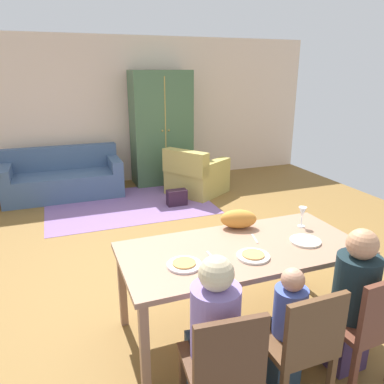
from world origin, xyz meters
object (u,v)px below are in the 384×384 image
Objects in this scene: armchair at (195,176)px; armoire at (161,128)px; person_man at (213,341)px; cat at (239,219)px; dining_table at (241,255)px; person_child at (285,332)px; plate_near_woman at (305,241)px; wine_glass at (302,213)px; handbag at (177,198)px; dining_chair_man at (223,364)px; dining_chair_woman at (368,322)px; plate_near_man at (184,265)px; couch at (64,179)px; dining_chair_child at (301,341)px; person_woman at (349,305)px; plate_near_child at (253,256)px.

armoire is (-0.35, 0.90, 0.73)m from armchair.
person_man is 1.24m from cat.
person_child reaches higher than dining_table.
plate_near_woman is 0.23× the size of person_man.
plate_near_woman is at bearing -120.32° from wine_glass.
wine_glass is at bearing 14.55° from dining_table.
cat is (-0.54, 0.17, -0.05)m from wine_glass.
handbag is (-0.16, -1.37, -0.92)m from armoire.
dining_chair_man and dining_chair_woman have the same top height.
plate_near_woman is at bearing 1.08° from plate_near_man.
plate_near_woman is at bearing -68.04° from couch.
armchair is at bearing 77.43° from dining_chair_child.
person_woman is at bearing -96.06° from armchair.
plate_near_man reaches higher than dining_table.
person_woman is at bearing -91.11° from armoire.
plate_near_man is 0.82m from person_child.
cat is at bearing 66.98° from dining_table.
plate_near_child is 3.87m from armchair.
dining_chair_man is (-0.54, -0.63, -0.28)m from plate_near_child.
armchair is at bearing -68.98° from armoire.
armoire is (1.16, 5.25, 0.56)m from dining_chair_man.
armoire reaches higher than plate_near_child.
couch is (-1.21, 4.41, -0.47)m from plate_near_child.
dining_chair_man is 1.07m from dining_chair_woman.
handbag is (-0.06, 3.71, -0.38)m from person_woman.
plate_near_child is 0.78× the size of cat.
wine_glass is 3.42m from armchair.
plate_near_man is 1.21m from person_woman.
dining_table is at bearing -105.35° from armchair.
armoire reaches higher than dining_chair_child.
plate_near_woman is at bearing -30.28° from cat.
armoire is (0.63, 5.25, 0.56)m from dining_chair_child.
person_woman reaches higher than person_child.
plate_near_child is 0.74m from person_man.
armoire reaches higher than dining_table.
dining_table is 7.70× the size of plate_near_woman.
wine_glass is (0.69, 0.36, 0.12)m from plate_near_child.
couch reaches higher than plate_near_child.
dining_table is 3.69m from armchair.
person_woman is at bearing 91.99° from dining_chair_woman.
person_woman is (-0.00, -0.54, -0.26)m from plate_near_woman.
plate_near_man is 0.27× the size of person_child.
dining_chair_man reaches higher than dining_table.
armchair is at bearing 43.04° from handbag.
armoire is (0.10, 4.54, 0.28)m from plate_near_woman.
plate_near_woman is 0.13× the size of couch.
plate_near_man is at bearing 127.43° from dining_chair_child.
armchair is (0.97, 3.72, -0.45)m from plate_near_child.
plate_near_man is at bearing -167.24° from dining_table.
dining_chair_man reaches higher than handbag.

